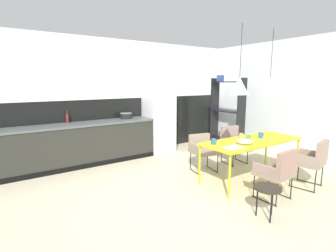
{
  "coord_description": "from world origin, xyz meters",
  "views": [
    {
      "loc": [
        -2.43,
        -2.82,
        1.78
      ],
      "look_at": [
        0.08,
        0.89,
        0.99
      ],
      "focal_mm": 26.8,
      "sensor_mm": 36.0,
      "label": 1
    }
  ],
  "objects": [
    {
      "name": "cooking_pot",
      "position": [
        0.05,
        2.65,
        0.98
      ],
      "size": [
        0.28,
        0.28,
        0.16
      ],
      "color": "black",
      "rests_on": "kitchen_counter"
    },
    {
      "name": "fruit_bowl",
      "position": [
        0.98,
        -0.11,
        0.77
      ],
      "size": [
        0.27,
        0.27,
        0.07
      ],
      "color": "silver",
      "rests_on": "dining_table"
    },
    {
      "name": "side_wall_right",
      "position": [
        3.3,
        0.0,
        1.38
      ],
      "size": [
        0.12,
        5.95,
        2.76
      ],
      "primitive_type": "cube",
      "color": "white",
      "rests_on": "ground"
    },
    {
      "name": "armchair_far_side",
      "position": [
        1.79,
        0.87,
        0.51
      ],
      "size": [
        0.54,
        0.53,
        0.8
      ],
      "rotation": [
        0.0,
        0.0,
        3.01
      ],
      "color": "gray",
      "rests_on": "ground"
    },
    {
      "name": "back_wall_splashback_dark",
      "position": [
        0.0,
        2.91,
        0.69
      ],
      "size": [
        6.72,
        0.12,
        1.38
      ],
      "primitive_type": "cube",
      "color": "black",
      "rests_on": "ground"
    },
    {
      "name": "mug_white_ceramic",
      "position": [
        1.61,
        0.03,
        0.78
      ],
      "size": [
        0.13,
        0.08,
        0.11
      ],
      "color": "#335B93",
      "rests_on": "dining_table"
    },
    {
      "name": "armchair_facing_counter",
      "position": [
        1.84,
        -0.84,
        0.52
      ],
      "size": [
        0.56,
        0.55,
        0.83
      ],
      "rotation": [
        0.0,
        0.0,
        0.2
      ],
      "color": "gray",
      "rests_on": "ground"
    },
    {
      "name": "pendant_lamp_over_table_far",
      "position": [
        1.72,
        -0.01,
        1.7
      ],
      "size": [
        0.37,
        0.37,
        1.17
      ],
      "color": "black"
    },
    {
      "name": "open_shelf_unit",
      "position": [
        2.51,
        1.74,
        0.98
      ],
      "size": [
        0.3,
        0.96,
        1.95
      ],
      "rotation": [
        0.0,
        0.0,
        -1.57
      ],
      "color": "black",
      "rests_on": "ground"
    },
    {
      "name": "mug_wide_latte",
      "position": [
        0.53,
        0.18,
        0.78
      ],
      "size": [
        0.13,
        0.08,
        0.1
      ],
      "color": "#335B93",
      "rests_on": "dining_table"
    },
    {
      "name": "ground_plane",
      "position": [
        0.0,
        0.0,
        0.0
      ],
      "size": [
        8.73,
        8.73,
        0.0
      ],
      "primitive_type": "plane",
      "color": "beige"
    },
    {
      "name": "side_stool",
      "position": [
        0.36,
        -1.01,
        0.39
      ],
      "size": [
        0.35,
        0.35,
        0.44
      ],
      "color": "#2D261E",
      "rests_on": "ground"
    },
    {
      "name": "dining_table",
      "position": [
        1.32,
        0.0,
        0.69
      ],
      "size": [
        1.98,
        0.77,
        0.73
      ],
      "color": "gold",
      "rests_on": "ground"
    },
    {
      "name": "mug_short_terracotta",
      "position": [
        1.31,
        0.24,
        0.78
      ],
      "size": [
        0.12,
        0.07,
        0.09
      ],
      "color": "gold",
      "rests_on": "dining_table"
    },
    {
      "name": "armchair_corner_seat",
      "position": [
        0.94,
        -0.79,
        0.5
      ],
      "size": [
        0.5,
        0.49,
        0.8
      ],
      "rotation": [
        0.0,
        0.0,
        0.04
      ],
      "color": "gray",
      "rests_on": "ground"
    },
    {
      "name": "mug_dark_espresso",
      "position": [
        1.32,
        0.09,
        0.77
      ],
      "size": [
        0.12,
        0.08,
        0.08
      ],
      "color": "#5B8456",
      "rests_on": "dining_table"
    },
    {
      "name": "refrigerator_column",
      "position": [
        0.91,
        2.55,
        1.01
      ],
      "size": [
        0.68,
        0.6,
        2.02
      ],
      "primitive_type": "cube",
      "color": "silver",
      "rests_on": "ground"
    },
    {
      "name": "bottle_wine_green",
      "position": [
        -1.25,
        2.79,
        1.01
      ],
      "size": [
        0.07,
        0.07,
        0.26
      ],
      "color": "maroon",
      "rests_on": "kitchen_counter"
    },
    {
      "name": "pendant_lamp_over_table_near",
      "position": [
        0.93,
        0.02,
        1.71
      ],
      "size": [
        0.32,
        0.32,
        1.14
      ],
      "color": "black"
    },
    {
      "name": "armchair_head_of_table",
      "position": [
        0.88,
        0.84,
        0.48
      ],
      "size": [
        0.56,
        0.55,
        0.73
      ],
      "rotation": [
        0.0,
        0.0,
        2.95
      ],
      "color": "gray",
      "rests_on": "ground"
    },
    {
      "name": "back_wall_panel_upper",
      "position": [
        0.0,
        2.91,
        2.07
      ],
      "size": [
        6.72,
        0.12,
        1.38
      ],
      "primitive_type": "cube",
      "color": "white",
      "rests_on": "back_wall_splashback_dark"
    },
    {
      "name": "kitchen_counter",
      "position": [
        -1.33,
        2.55,
        0.45
      ],
      "size": [
        3.8,
        0.63,
        0.91
      ],
      "color": "#2A2B26",
      "rests_on": "ground"
    },
    {
      "name": "open_book",
      "position": [
        0.63,
        -0.16,
        0.74
      ],
      "size": [
        0.31,
        0.22,
        0.02
      ],
      "color": "white",
      "rests_on": "dining_table"
    }
  ]
}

